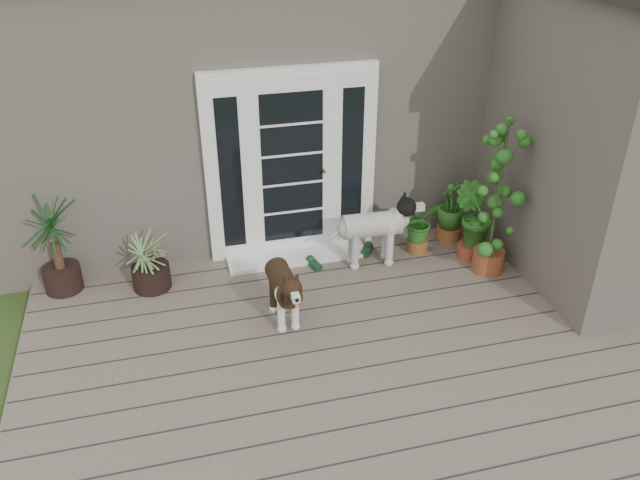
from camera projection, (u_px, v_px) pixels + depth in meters
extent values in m
cube|color=#6B5B4C|center=(368.00, 372.00, 5.87)|extent=(6.20, 4.60, 0.12)
cube|color=#665E54|center=(273.00, 80.00, 8.69)|extent=(7.40, 4.00, 3.10)
cube|color=#665E54|center=(607.00, 144.00, 6.68)|extent=(1.60, 2.40, 3.10)
cube|color=white|center=(292.00, 165.00, 7.10)|extent=(1.90, 0.14, 2.15)
cube|color=white|center=(297.00, 256.00, 7.46)|extent=(1.60, 0.40, 0.05)
imported|color=#295819|center=(418.00, 230.00, 7.46)|extent=(0.55, 0.55, 0.55)
imported|color=#1B5F1E|center=(471.00, 231.00, 7.32)|extent=(0.64, 0.64, 0.68)
imported|color=#164F18|center=(450.00, 215.00, 7.71)|extent=(0.57, 0.57, 0.63)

